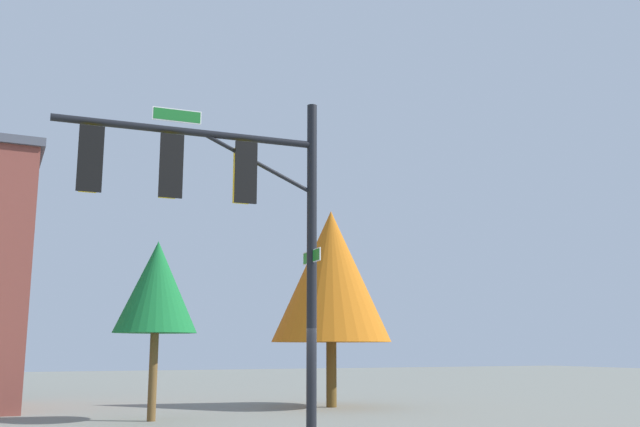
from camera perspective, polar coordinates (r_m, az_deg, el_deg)
name	(u,v)px	position (r m, az deg, el deg)	size (l,w,h in m)	color
signal_pole_assembly	(217,202)	(13.93, -8.20, 0.92)	(5.21, 1.06, 7.07)	black
tree_near	(157,287)	(22.59, -12.85, -5.74)	(2.52, 2.52, 5.38)	brown
tree_mid	(331,276)	(27.26, 0.89, -4.97)	(4.47, 4.47, 7.33)	brown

